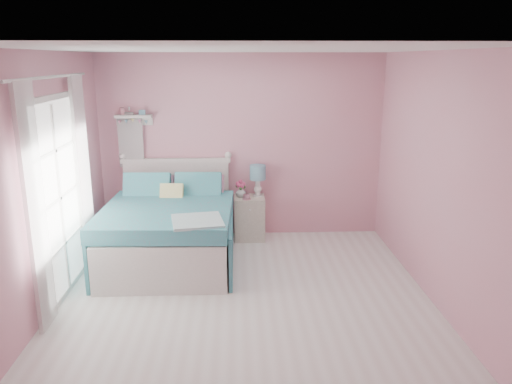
{
  "coord_description": "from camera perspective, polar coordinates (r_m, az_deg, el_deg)",
  "views": [
    {
      "loc": [
        -0.08,
        -4.78,
        2.52
      ],
      "look_at": [
        0.16,
        1.2,
        0.91
      ],
      "focal_mm": 35.0,
      "sensor_mm": 36.0,
      "label": 1
    }
  ],
  "objects": [
    {
      "name": "bed",
      "position": [
        6.45,
        -9.84,
        -4.4
      ],
      "size": [
        1.62,
        2.01,
        1.15
      ],
      "rotation": [
        0.0,
        0.0,
        -0.04
      ],
      "color": "silver",
      "rests_on": "floor"
    },
    {
      "name": "floor",
      "position": [
        5.4,
        -1.23,
        -12.75
      ],
      "size": [
        4.5,
        4.5,
        0.0
      ],
      "primitive_type": "plane",
      "color": "silver",
      "rests_on": "ground"
    },
    {
      "name": "hanging_dress",
      "position": [
        7.2,
        -14.12,
        5.63
      ],
      "size": [
        0.34,
        0.03,
        0.72
      ],
      "primitive_type": "cube",
      "color": "white",
      "rests_on": "room_shell"
    },
    {
      "name": "curtain_far",
      "position": [
        6.35,
        -19.11,
        2.01
      ],
      "size": [
        0.04,
        0.4,
        2.32
      ],
      "primitive_type": "cube",
      "color": "white",
      "rests_on": "floor"
    },
    {
      "name": "table_lamp",
      "position": [
        7.03,
        0.2,
        1.99
      ],
      "size": [
        0.23,
        0.23,
        0.45
      ],
      "color": "white",
      "rests_on": "nightstand"
    },
    {
      "name": "curtain_near",
      "position": [
        4.99,
        -23.88,
        -1.86
      ],
      "size": [
        0.04,
        0.4,
        2.32
      ],
      "primitive_type": "cube",
      "color": "white",
      "rests_on": "floor"
    },
    {
      "name": "wall_shelf",
      "position": [
        7.16,
        -13.8,
        8.3
      ],
      "size": [
        0.5,
        0.15,
        0.25
      ],
      "color": "silver",
      "rests_on": "room_shell"
    },
    {
      "name": "teacup",
      "position": [
        6.94,
        -1.08,
        -0.55
      ],
      "size": [
        0.1,
        0.1,
        0.07
      ],
      "primitive_type": "imported",
      "rotation": [
        0.0,
        0.0,
        0.09
      ],
      "color": "#C08194",
      "rests_on": "nightstand"
    },
    {
      "name": "nightstand",
      "position": [
        7.15,
        -0.75,
        -2.96
      ],
      "size": [
        0.43,
        0.42,
        0.62
      ],
      "color": "beige",
      "rests_on": "floor"
    },
    {
      "name": "vase",
      "position": [
        7.04,
        -1.76,
        -0.0
      ],
      "size": [
        0.16,
        0.16,
        0.15
      ],
      "primitive_type": "imported",
      "rotation": [
        0.0,
        0.0,
        0.13
      ],
      "color": "silver",
      "rests_on": "nightstand"
    },
    {
      "name": "french_door",
      "position": [
        5.7,
        -21.58,
        -0.72
      ],
      "size": [
        0.04,
        1.32,
        2.16
      ],
      "color": "silver",
      "rests_on": "floor"
    },
    {
      "name": "roses",
      "position": [
        7.01,
        -1.79,
        0.9
      ],
      "size": [
        0.14,
        0.11,
        0.12
      ],
      "color": "#D4487C",
      "rests_on": "vase"
    },
    {
      "name": "room_shell",
      "position": [
        4.87,
        -1.33,
        3.97
      ],
      "size": [
        4.5,
        4.5,
        4.5
      ],
      "color": "pink",
      "rests_on": "floor"
    }
  ]
}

